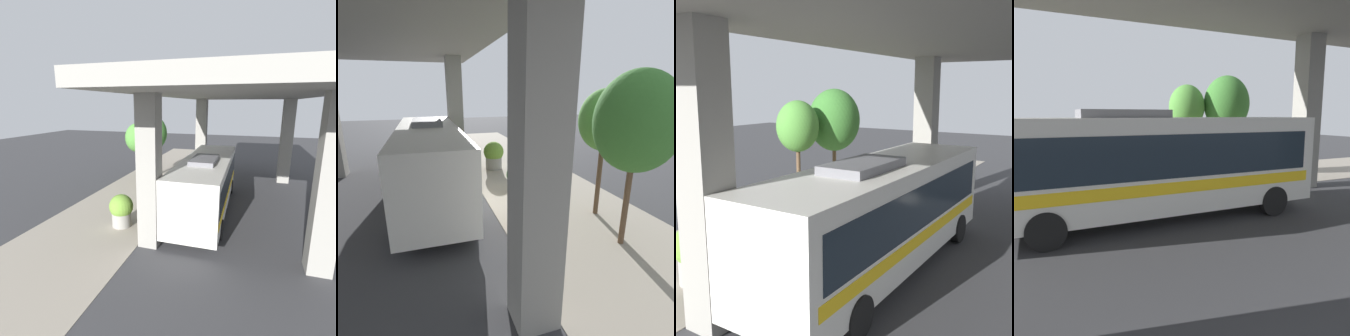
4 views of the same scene
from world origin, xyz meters
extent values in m
plane|color=#38383A|center=(0.00, 0.00, 0.00)|extent=(80.00, 80.00, 0.00)
cube|color=gray|center=(-3.00, 0.00, 0.01)|extent=(6.00, 40.00, 0.02)
cube|color=gray|center=(0.50, -6.39, 3.42)|extent=(0.90, 0.90, 6.84)
cube|color=gray|center=(0.50, 6.39, 3.42)|extent=(0.90, 0.90, 6.84)
cube|color=gray|center=(4.00, 0.00, 7.14)|extent=(9.40, 20.77, 0.60)
cube|color=silver|center=(2.31, -1.60, 1.86)|extent=(2.64, 10.48, 2.82)
cube|color=#19232D|center=(2.31, -1.60, 2.20)|extent=(2.68, 9.65, 1.24)
cube|color=yellow|center=(2.31, -1.60, 1.29)|extent=(2.68, 9.96, 0.34)
cube|color=slate|center=(2.31, -2.65, 3.39)|extent=(1.32, 2.62, 0.24)
cylinder|color=black|center=(1.07, 2.07, 0.50)|extent=(0.28, 1.00, 1.00)
cylinder|color=black|center=(3.55, 2.07, 0.50)|extent=(0.28, 1.00, 1.00)
cylinder|color=black|center=(1.07, -5.01, 0.50)|extent=(0.28, 1.00, 1.00)
cylinder|color=black|center=(3.55, -5.01, 0.50)|extent=(0.28, 1.00, 1.00)
cylinder|color=#B21919|center=(-0.73, 2.88, 0.39)|extent=(0.26, 0.26, 0.78)
sphere|color=#B21919|center=(-0.73, 2.88, 0.86)|extent=(0.25, 0.25, 0.25)
cylinder|color=#B21919|center=(-0.92, 2.88, 0.51)|extent=(0.16, 0.12, 0.12)
cylinder|color=#B21919|center=(-0.54, 2.88, 0.51)|extent=(0.16, 0.12, 0.12)
cylinder|color=gray|center=(-1.76, -0.92, 0.28)|extent=(1.00, 1.00, 0.56)
sphere|color=#38722D|center=(-1.76, -0.92, 0.87)|extent=(1.11, 1.11, 1.11)
sphere|color=#BF334C|center=(-1.63, -1.02, 0.70)|extent=(0.35, 0.35, 0.35)
cylinder|color=gray|center=(-1.64, -5.12, 0.39)|extent=(1.03, 1.03, 0.78)
sphere|color=olive|center=(-1.64, -5.12, 1.13)|extent=(1.28, 1.28, 1.28)
sphere|color=#993F8C|center=(-1.51, -5.22, 0.92)|extent=(0.36, 0.36, 0.36)
cylinder|color=brown|center=(-3.42, 4.51, 1.61)|extent=(0.18, 0.18, 3.22)
ellipsoid|color=#38722D|center=(-3.42, 4.51, 3.96)|extent=(2.47, 2.47, 2.96)
cylinder|color=brown|center=(-3.95, 2.39, 1.61)|extent=(0.19, 0.19, 3.22)
ellipsoid|color=#4C8C38|center=(-3.95, 2.39, 3.79)|extent=(1.91, 1.91, 2.29)
camera|label=1|loc=(4.60, -16.80, 6.39)|focal=28.00mm
camera|label=2|loc=(2.44, 10.63, 4.80)|focal=28.00mm
camera|label=3|loc=(7.83, -12.32, 5.40)|focal=45.00mm
camera|label=4|loc=(12.01, -5.15, 3.35)|focal=35.00mm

